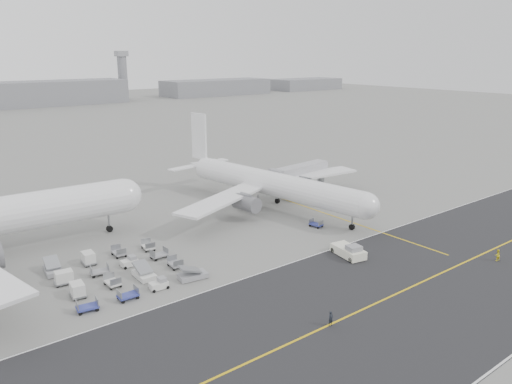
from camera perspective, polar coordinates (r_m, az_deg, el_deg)
ground at (r=71.46m, az=-2.56°, el=-9.31°), size 700.00×700.00×0.00m
taxiway at (r=62.65m, az=11.23°, el=-13.42°), size 220.00×59.00×0.03m
horizon_buildings at (r=321.53m, az=-26.04°, el=8.71°), size 520.00×28.00×28.00m
control_tower at (r=346.63m, az=-14.99°, el=12.84°), size 7.00×7.00×31.25m
airliner_b at (r=99.83m, az=1.48°, el=1.03°), size 48.63×49.49×17.14m
pushback_tug at (r=78.03m, az=10.57°, el=-6.65°), size 3.69×7.63×2.15m
jet_bridge at (r=110.67m, az=5.12°, el=2.20°), size 17.34×5.04×6.48m
gse_cluster at (r=73.23m, az=-15.03°, el=-9.22°), size 23.13×22.39×1.96m
stray_dolly at (r=90.24m, az=6.86°, el=-3.98°), size 1.81×2.52×1.42m
ground_crew_a at (r=59.20m, az=8.54°, el=-14.13°), size 0.67×0.45×1.81m
ground_crew_b at (r=83.43m, az=25.86°, el=-6.51°), size 1.08×0.97×1.82m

